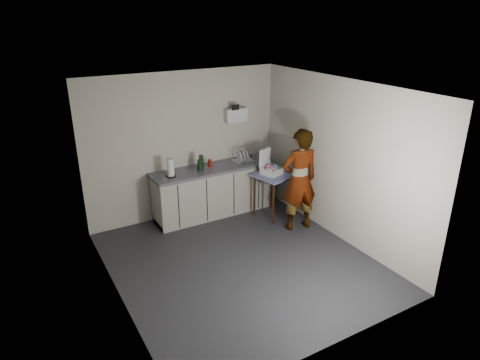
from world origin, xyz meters
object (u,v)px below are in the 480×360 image
side_table (273,180)px  kitchen_counter (213,192)px  dish_rack (243,158)px  dark_bottle (201,163)px  bakery_box (271,169)px  soap_bottle (200,163)px  paper_towel (170,168)px  standing_man (299,180)px  soda_can (210,163)px

side_table → kitchen_counter: bearing=131.0°
kitchen_counter → dish_rack: bearing=1.3°
dark_bottle → bakery_box: (1.10, -0.56, -0.14)m
soap_bottle → bakery_box: bakery_box is taller
soap_bottle → dish_rack: (0.90, 0.06, -0.08)m
dark_bottle → kitchen_counter: bearing=3.5°
paper_towel → dish_rack: paper_towel is taller
soap_bottle → dish_rack: size_ratio=0.75×
standing_man → soda_can: bearing=-42.6°
soap_bottle → paper_towel: 0.55m
side_table → soda_can: (-0.91, 0.68, 0.27)m
standing_man → paper_towel: bearing=-23.9°
kitchen_counter → side_table: (0.89, -0.62, 0.28)m
kitchen_counter → soda_can: soda_can is taller
bakery_box → dark_bottle: bearing=134.8°
bakery_box → kitchen_counter: bearing=128.3°
soap_bottle → bakery_box: size_ratio=0.62×
standing_man → bakery_box: 0.67m
side_table → dark_bottle: size_ratio=3.03×
kitchen_counter → dark_bottle: size_ratio=8.40×
standing_man → kitchen_counter: bearing=-42.0°
standing_man → bakery_box: standing_man is taller
soda_can → dish_rack: bearing=-4.0°
kitchen_counter → soap_bottle: (-0.27, -0.04, 0.62)m
bakery_box → soda_can: bearing=126.5°
side_table → dish_rack: 0.73m
paper_towel → bakery_box: bearing=-17.0°
kitchen_counter → soda_can: 0.55m
standing_man → paper_towel: (-1.82, 1.17, 0.17)m
side_table → dish_rack: bearing=97.7°
kitchen_counter → soda_can: size_ratio=16.90×
kitchen_counter → dark_bottle: dark_bottle is taller
soap_bottle → dark_bottle: (0.04, 0.03, -0.00)m
dark_bottle → standing_man: bearing=-44.6°
kitchen_counter → standing_man: size_ratio=1.26×
side_table → bakery_box: size_ratio=1.85×
side_table → soap_bottle: soap_bottle is taller
soda_can → dark_bottle: bearing=-159.8°
side_table → standing_man: bearing=-93.3°
soap_bottle → soda_can: soap_bottle is taller
soap_bottle → paper_towel: (-0.55, -0.02, 0.01)m
soda_can → dark_bottle: 0.22m
dark_bottle → paper_towel: 0.59m
soda_can → paper_towel: 0.80m
soda_can → bakery_box: (0.89, -0.63, -0.07)m
bakery_box → side_table: bearing=-87.3°
side_table → bakery_box: bearing=96.9°
bakery_box → dish_rack: bearing=93.5°
standing_man → dark_bottle: 1.73m
standing_man → dish_rack: standing_man is taller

